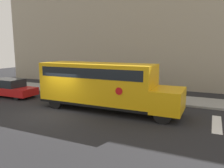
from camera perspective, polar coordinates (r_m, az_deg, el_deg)
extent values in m
plane|color=black|center=(14.81, -14.32, -7.20)|extent=(60.00, 60.00, 0.00)
cube|color=gray|center=(20.08, -2.56, -2.33)|extent=(44.00, 3.00, 0.15)
cube|color=#9E937F|center=(25.63, 4.22, 12.32)|extent=(32.00, 4.00, 10.94)
cube|color=white|center=(13.59, 25.71, -9.37)|extent=(0.50, 3.20, 0.01)
cube|color=#EAA80F|center=(14.78, -3.89, 0.20)|extent=(7.80, 2.50, 2.70)
cube|color=#EAA80F|center=(13.34, 14.47, -4.09)|extent=(1.74, 2.50, 1.33)
cube|color=black|center=(15.04, -3.83, -4.58)|extent=(7.80, 2.54, 0.16)
cube|color=black|center=(14.68, -3.92, 3.29)|extent=(7.17, 2.53, 0.64)
cylinder|color=red|center=(12.74, 1.79, -1.89)|extent=(0.44, 0.02, 0.44)
cylinder|color=black|center=(14.53, 14.82, -5.50)|extent=(1.00, 0.30, 1.00)
cylinder|color=black|center=(12.49, 13.03, -7.89)|extent=(1.00, 0.30, 1.00)
cylinder|color=black|center=(17.33, -9.96, -2.92)|extent=(1.00, 0.30, 1.00)
cylinder|color=black|center=(15.66, -14.48, -4.41)|extent=(1.00, 0.30, 1.00)
cube|color=red|center=(20.80, -24.90, -1.51)|extent=(4.67, 1.79, 0.63)
cube|color=#1E2328|center=(20.91, -25.52, 0.30)|extent=(2.61, 1.65, 0.67)
cylinder|color=black|center=(20.22, -20.35, -2.12)|extent=(0.64, 0.22, 0.64)
cylinder|color=black|center=(19.19, -23.64, -2.93)|extent=(0.64, 0.22, 0.64)
cylinder|color=black|center=(22.49, -25.90, -1.37)|extent=(0.64, 0.22, 0.64)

